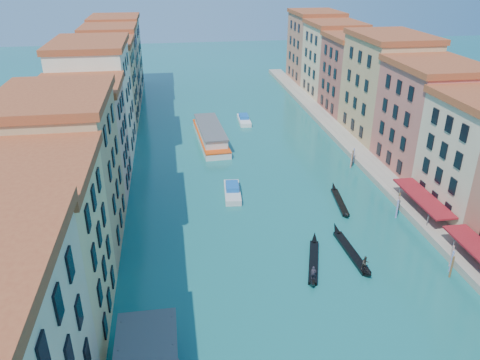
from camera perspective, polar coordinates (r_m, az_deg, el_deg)
The scene contains 10 objects.
left_bank_palazzos at distance 84.68m, azimuth -17.63°, elevation 7.67°, with size 12.80×128.40×21.00m.
right_bank_palazzos at distance 94.06m, azimuth 18.78°, elevation 9.24°, with size 12.80×128.40×21.00m.
quay at distance 93.60m, azimuth 13.61°, elevation 3.82°, with size 4.00×140.00×1.00m, color gray.
mooring_poles_right at distance 63.29m, azimuth 23.08°, elevation -7.77°, with size 1.44×54.24×3.20m.
vaporetto_far at distance 95.88m, azimuth -3.63°, elevation 5.61°, with size 5.95×21.57×3.18m.
gondola_fore at distance 58.63m, azimuth 8.96°, elevation -9.68°, with size 4.41×11.26×2.31m.
gondola_right at distance 61.02m, azimuth 13.49°, elevation -8.49°, with size 1.52×12.24×2.44m.
gondola_far at distance 73.02m, azimuth 12.03°, elevation -2.49°, with size 2.22×11.10×1.57m.
motorboat_mid at distance 73.73m, azimuth -0.94°, elevation -1.34°, with size 3.05×7.86×1.59m.
motorboat_far at distance 107.42m, azimuth 0.49°, elevation 7.40°, with size 2.67×7.75×1.59m.
Camera 1 is at (-12.52, -15.39, 33.76)m, focal length 35.00 mm.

